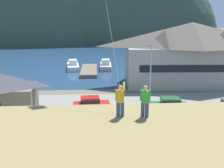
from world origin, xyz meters
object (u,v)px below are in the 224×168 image
at_px(moored_boat_wharfside, 73,66).
at_px(parked_car_lone_by_shed, 91,104).
at_px(moored_boat_outer_mooring, 106,66).
at_px(parked_car_back_row_left, 60,130).
at_px(parked_car_back_row_right, 196,124).
at_px(parked_car_corner_spot, 139,127).
at_px(harbor_lodge, 191,52).
at_px(parked_car_mid_row_near, 169,105).
at_px(person_kite_flyer, 120,100).
at_px(storage_shed_near_lot, 1,95).
at_px(person_companion, 145,100).
at_px(wharf_dock, 89,70).
at_px(parking_light_pole, 151,71).

height_order(moored_boat_wharfside, parked_car_lone_by_shed, moored_boat_wharfside).
height_order(moored_boat_outer_mooring, parked_car_back_row_left, moored_boat_outer_mooring).
bearing_deg(parked_car_back_row_right, parked_car_corner_spot, -175.32).
distance_m(harbor_lodge, moored_boat_outer_mooring, 20.64).
height_order(moored_boat_outer_mooring, parked_car_corner_spot, moored_boat_outer_mooring).
distance_m(parked_car_mid_row_near, parked_car_back_row_left, 13.34).
xyz_separation_m(moored_boat_outer_mooring, person_kite_flyer, (-0.91, -43.74, 5.81)).
bearing_deg(storage_shed_near_lot, person_companion, -49.56).
bearing_deg(moored_boat_outer_mooring, parked_car_back_row_right, -78.18).
height_order(parked_car_lone_by_shed, parked_car_back_row_left, same).
height_order(moored_boat_wharfside, person_kite_flyer, person_kite_flyer).
xyz_separation_m(person_kite_flyer, person_companion, (1.30, -0.15, -0.02)).
distance_m(storage_shed_near_lot, parked_car_back_row_left, 9.70).
relative_size(moored_boat_outer_mooring, parked_car_corner_spot, 1.77).
height_order(parked_car_mid_row_near, person_companion, person_companion).
xyz_separation_m(parked_car_corner_spot, person_companion, (-1.25, -9.08, 5.45)).
distance_m(parked_car_back_row_right, parked_car_corner_spot, 5.56).
relative_size(parked_car_lone_by_shed, parked_car_corner_spot, 1.00).
distance_m(wharf_dock, parked_car_lone_by_shed, 24.33).
bearing_deg(harbor_lodge, person_kite_flyer, -116.43).
bearing_deg(parking_light_pole, parked_car_back_row_right, -75.51).
xyz_separation_m(wharf_dock, parked_car_lone_by_shed, (0.77, -24.31, 0.71)).
relative_size(parked_car_corner_spot, parking_light_pole, 0.59).
bearing_deg(parked_car_lone_by_shed, person_kite_flyer, -83.25).
distance_m(wharf_dock, parking_light_pole, 23.20).
relative_size(parked_car_lone_by_shed, person_kite_flyer, 2.34).
bearing_deg(wharf_dock, harbor_lodge, -34.21).
distance_m(wharf_dock, moored_boat_wharfside, 5.05).
bearing_deg(wharf_dock, moored_boat_wharfside, 135.19).
bearing_deg(parked_car_back_row_right, moored_boat_outer_mooring, 101.82).
bearing_deg(parked_car_mid_row_near, wharf_dock, 111.34).
bearing_deg(parked_car_back_row_right, moored_boat_wharfside, 112.60).
distance_m(parked_car_mid_row_near, parked_car_corner_spot, 7.73).
relative_size(wharf_dock, parked_car_corner_spot, 2.81).
relative_size(moored_boat_wharfside, parked_car_corner_spot, 1.81).
bearing_deg(harbor_lodge, parked_car_mid_row_near, -117.68).
distance_m(harbor_lodge, parked_car_lone_by_shed, 21.07).
distance_m(parked_car_corner_spot, parked_car_back_row_left, 7.08).
xyz_separation_m(storage_shed_near_lot, parked_car_lone_by_shed, (9.77, 0.88, -1.55)).
relative_size(moored_boat_wharfside, parked_car_mid_row_near, 1.81).
distance_m(moored_boat_wharfside, person_companion, 44.97).
bearing_deg(harbor_lodge, parked_car_back_row_left, -133.15).
xyz_separation_m(wharf_dock, parked_car_back_row_left, (-1.86, -31.57, 0.71)).
distance_m(parked_car_back_row_right, parked_car_back_row_left, 12.64).
distance_m(parked_car_mid_row_near, parking_light_pole, 5.27).
distance_m(storage_shed_near_lot, parked_car_corner_spot, 15.56).
distance_m(moored_boat_outer_mooring, person_companion, 44.28).
relative_size(parked_car_mid_row_near, parked_car_back_row_right, 1.02).
height_order(parked_car_mid_row_near, parked_car_back_row_right, same).
bearing_deg(parked_car_lone_by_shed, harbor_lodge, 38.35).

